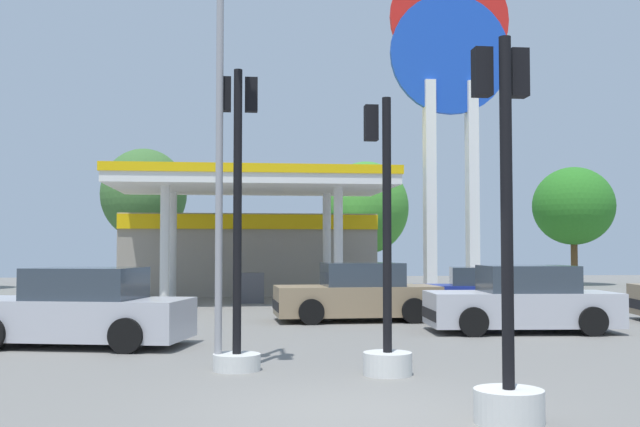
{
  "coord_description": "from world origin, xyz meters",
  "views": [
    {
      "loc": [
        -1.47,
        -9.24,
        1.97
      ],
      "look_at": [
        1.02,
        12.6,
        2.99
      ],
      "focal_mm": 42.73,
      "sensor_mm": 36.0,
      "label": 1
    }
  ],
  "objects_px": {
    "tree_1": "(144,194)",
    "traffic_signal_2": "(237,261)",
    "traffic_signal_0": "(386,303)",
    "car_4": "(522,302)",
    "car_3": "(477,292)",
    "tree_3": "(573,206)",
    "tree_2": "(366,208)",
    "traffic_signal_1": "(507,306)",
    "car_0": "(80,311)",
    "corner_streetlamp": "(220,86)",
    "car_2": "(357,295)",
    "station_pole_sign": "(450,78)"
  },
  "relations": [
    {
      "from": "car_3",
      "to": "tree_3",
      "type": "height_order",
      "value": "tree_3"
    },
    {
      "from": "car_2",
      "to": "traffic_signal_2",
      "type": "relative_size",
      "value": 0.91
    },
    {
      "from": "car_0",
      "to": "tree_3",
      "type": "distance_m",
      "value": 32.14
    },
    {
      "from": "tree_1",
      "to": "traffic_signal_1",
      "type": "bearing_deg",
      "value": -76.07
    },
    {
      "from": "traffic_signal_2",
      "to": "car_0",
      "type": "bearing_deg",
      "value": 132.8
    },
    {
      "from": "tree_1",
      "to": "traffic_signal_2",
      "type": "bearing_deg",
      "value": -80.24
    },
    {
      "from": "car_0",
      "to": "traffic_signal_2",
      "type": "distance_m",
      "value": 4.76
    },
    {
      "from": "station_pole_sign",
      "to": "traffic_signal_1",
      "type": "relative_size",
      "value": 2.98
    },
    {
      "from": "traffic_signal_2",
      "to": "traffic_signal_0",
      "type": "bearing_deg",
      "value": -17.7
    },
    {
      "from": "car_0",
      "to": "car_2",
      "type": "distance_m",
      "value": 8.01
    },
    {
      "from": "traffic_signal_1",
      "to": "car_3",
      "type": "bearing_deg",
      "value": 73.08
    },
    {
      "from": "corner_streetlamp",
      "to": "car_2",
      "type": "bearing_deg",
      "value": 66.52
    },
    {
      "from": "car_4",
      "to": "corner_streetlamp",
      "type": "relative_size",
      "value": 0.58
    },
    {
      "from": "car_3",
      "to": "traffic_signal_1",
      "type": "xyz_separation_m",
      "value": [
        -4.44,
        -14.61,
        0.69
      ]
    },
    {
      "from": "car_2",
      "to": "tree_2",
      "type": "relative_size",
      "value": 0.7
    },
    {
      "from": "tree_2",
      "to": "tree_1",
      "type": "bearing_deg",
      "value": 174.98
    },
    {
      "from": "traffic_signal_1",
      "to": "tree_1",
      "type": "height_order",
      "value": "tree_1"
    },
    {
      "from": "car_2",
      "to": "corner_streetlamp",
      "type": "xyz_separation_m",
      "value": [
        -3.62,
        -8.33,
        3.9
      ]
    },
    {
      "from": "tree_3",
      "to": "corner_streetlamp",
      "type": "xyz_separation_m",
      "value": [
        -18.66,
        -27.22,
        0.32
      ]
    },
    {
      "from": "tree_1",
      "to": "traffic_signal_0",
      "type": "bearing_deg",
      "value": -75.88
    },
    {
      "from": "traffic_signal_0",
      "to": "car_4",
      "type": "bearing_deg",
      "value": 51.87
    },
    {
      "from": "car_2",
      "to": "tree_3",
      "type": "xyz_separation_m",
      "value": [
        15.04,
        18.89,
        3.58
      ]
    },
    {
      "from": "car_2",
      "to": "corner_streetlamp",
      "type": "height_order",
      "value": "corner_streetlamp"
    },
    {
      "from": "corner_streetlamp",
      "to": "traffic_signal_0",
      "type": "bearing_deg",
      "value": -11.52
    },
    {
      "from": "car_2",
      "to": "traffic_signal_1",
      "type": "relative_size",
      "value": 1.01
    },
    {
      "from": "tree_2",
      "to": "car_3",
      "type": "bearing_deg",
      "value": -86.88
    },
    {
      "from": "car_0",
      "to": "traffic_signal_0",
      "type": "relative_size",
      "value": 1.09
    },
    {
      "from": "car_2",
      "to": "station_pole_sign",
      "type": "bearing_deg",
      "value": 57.16
    },
    {
      "from": "car_0",
      "to": "tree_1",
      "type": "bearing_deg",
      "value": 93.54
    },
    {
      "from": "car_3",
      "to": "tree_2",
      "type": "distance_m",
      "value": 15.67
    },
    {
      "from": "car_4",
      "to": "traffic_signal_1",
      "type": "bearing_deg",
      "value": -112.32
    },
    {
      "from": "car_0",
      "to": "traffic_signal_1",
      "type": "bearing_deg",
      "value": -50.41
    },
    {
      "from": "car_2",
      "to": "car_4",
      "type": "bearing_deg",
      "value": -43.27
    },
    {
      "from": "traffic_signal_0",
      "to": "tree_1",
      "type": "xyz_separation_m",
      "value": [
        -6.92,
        27.5,
        3.61
      ]
    },
    {
      "from": "tree_2",
      "to": "corner_streetlamp",
      "type": "bearing_deg",
      "value": -105.01
    },
    {
      "from": "station_pole_sign",
      "to": "car_0",
      "type": "height_order",
      "value": "station_pole_sign"
    },
    {
      "from": "car_2",
      "to": "tree_3",
      "type": "bearing_deg",
      "value": 51.47
    },
    {
      "from": "car_3",
      "to": "traffic_signal_2",
      "type": "relative_size",
      "value": 0.84
    },
    {
      "from": "traffic_signal_1",
      "to": "traffic_signal_2",
      "type": "relative_size",
      "value": 0.9
    },
    {
      "from": "traffic_signal_1",
      "to": "tree_2",
      "type": "relative_size",
      "value": 0.69
    },
    {
      "from": "tree_3",
      "to": "tree_1",
      "type": "bearing_deg",
      "value": -179.37
    },
    {
      "from": "car_4",
      "to": "tree_3",
      "type": "xyz_separation_m",
      "value": [
        11.62,
        22.12,
        3.58
      ]
    },
    {
      "from": "car_0",
      "to": "traffic_signal_1",
      "type": "relative_size",
      "value": 1.07
    },
    {
      "from": "station_pole_sign",
      "to": "car_2",
      "type": "bearing_deg",
      "value": -122.84
    },
    {
      "from": "traffic_signal_0",
      "to": "tree_2",
      "type": "xyz_separation_m",
      "value": [
        4.35,
        26.51,
        2.94
      ]
    },
    {
      "from": "car_2",
      "to": "traffic_signal_0",
      "type": "bearing_deg",
      "value": -96.44
    },
    {
      "from": "station_pole_sign",
      "to": "car_2",
      "type": "xyz_separation_m",
      "value": [
        -4.87,
        -7.55,
        -7.81
      ]
    },
    {
      "from": "station_pole_sign",
      "to": "car_4",
      "type": "height_order",
      "value": "station_pole_sign"
    },
    {
      "from": "car_0",
      "to": "car_4",
      "type": "height_order",
      "value": "car_0"
    },
    {
      "from": "traffic_signal_2",
      "to": "station_pole_sign",
      "type": "bearing_deg",
      "value": 62.41
    }
  ]
}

